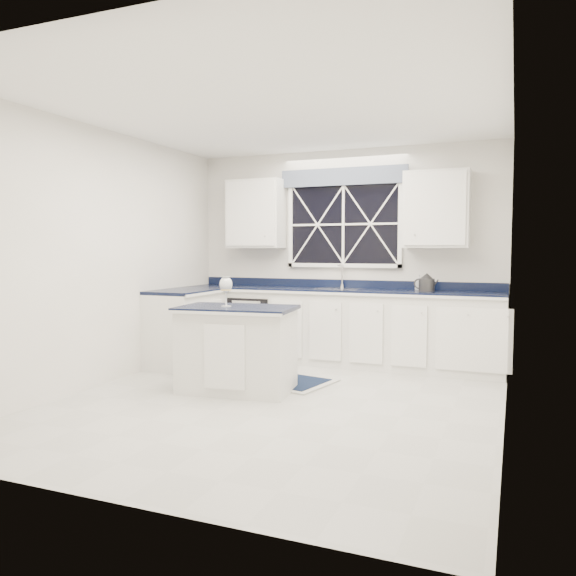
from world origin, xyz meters
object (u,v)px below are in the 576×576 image
at_px(kettle, 426,283).
at_px(wine_glass, 226,286).
at_px(dishwasher, 257,326).
at_px(island, 237,349).
at_px(faucet, 342,275).
at_px(soap_bottle, 419,282).

distance_m(kettle, wine_glass, 2.44).
distance_m(dishwasher, wine_glass, 1.92).
height_order(dishwasher, kettle, kettle).
distance_m(island, kettle, 2.42).
bearing_deg(faucet, soap_bottle, 1.02).
height_order(faucet, kettle, faucet).
bearing_deg(faucet, wine_glass, -107.89).
relative_size(dishwasher, wine_glass, 2.70).
bearing_deg(dishwasher, soap_bottle, 5.84).
bearing_deg(island, faucet, 67.67).
bearing_deg(kettle, faucet, -175.88).
relative_size(dishwasher, kettle, 2.73).
bearing_deg(dishwasher, island, -71.49).
height_order(island, soap_bottle, soap_bottle).
bearing_deg(kettle, soap_bottle, 133.15).
xyz_separation_m(faucet, wine_glass, (-0.63, -1.94, -0.03)).
xyz_separation_m(island, wine_glass, (-0.09, -0.05, 0.64)).
bearing_deg(wine_glass, kettle, 45.40).
bearing_deg(dishwasher, kettle, -0.07).
height_order(dishwasher, faucet, faucet).
relative_size(island, wine_glass, 4.03).
bearing_deg(faucet, dishwasher, -169.98).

